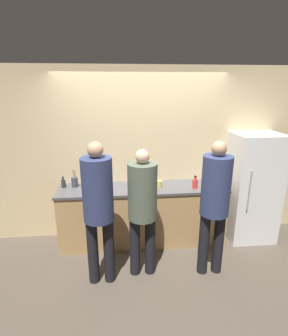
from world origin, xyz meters
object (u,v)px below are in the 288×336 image
at_px(utensil_crock, 75,182).
at_px(cup_blue, 131,183).
at_px(cup_yellow, 159,184).
at_px(person_left, 98,203).
at_px(person_center, 142,204).
at_px(bottle_dark, 63,183).
at_px(fruit_bowl, 146,181).
at_px(refrigerator, 252,187).
at_px(person_right, 215,199).
at_px(bottle_red, 195,183).

xyz_separation_m(utensil_crock, cup_blue, (0.82, -0.05, -0.03)).
bearing_deg(cup_yellow, utensil_crock, 174.02).
relative_size(person_left, utensil_crock, 6.79).
bearing_deg(person_center, bottle_dark, 142.65).
height_order(fruit_bowl, cup_blue, fruit_bowl).
bearing_deg(bottle_dark, fruit_bowl, 1.34).
relative_size(refrigerator, fruit_bowl, 5.85).
bearing_deg(person_right, person_center, 175.96).
relative_size(person_left, person_right, 1.02).
bearing_deg(cup_blue, person_right, -41.47).
distance_m(bottle_red, cup_blue, 0.93).
xyz_separation_m(person_left, utensil_crock, (-0.41, 0.94, -0.07)).
height_order(person_right, bottle_dark, person_right).
distance_m(refrigerator, person_right, 1.20).
bearing_deg(person_center, utensil_crock, 137.66).
bearing_deg(utensil_crock, cup_blue, -3.70).
distance_m(person_left, person_right, 1.37).
bearing_deg(refrigerator, person_right, -138.59).
xyz_separation_m(person_center, cup_yellow, (0.31, 0.71, -0.03)).
bearing_deg(cup_blue, cup_yellow, -10.56).
bearing_deg(utensil_crock, bottle_dark, -175.17).
bearing_deg(person_left, person_right, 1.57).
relative_size(refrigerator, bottle_dark, 10.14).
bearing_deg(utensil_crock, person_center, -42.34).
bearing_deg(cup_blue, bottle_red, -10.48).
height_order(person_center, utensil_crock, person_center).
relative_size(fruit_bowl, cup_blue, 3.21).
bearing_deg(person_left, utensil_crock, 113.66).
height_order(person_right, bottle_red, person_right).
relative_size(person_center, fruit_bowl, 5.76).
height_order(refrigerator, bottle_dark, refrigerator).
relative_size(fruit_bowl, cup_yellow, 2.88).
bearing_deg(person_center, person_left, -169.08).
height_order(refrigerator, utensil_crock, refrigerator).
bearing_deg(fruit_bowl, person_center, -98.48).
distance_m(person_left, bottle_dark, 1.09).
height_order(bottle_dark, cup_blue, bottle_dark).
distance_m(person_right, bottle_red, 0.68).
relative_size(utensil_crock, bottle_red, 1.38).
distance_m(refrigerator, bottle_red, 0.95).
relative_size(refrigerator, cup_yellow, 16.86).
bearing_deg(cup_yellow, bottle_red, -10.42).
bearing_deg(person_center, person_right, -4.04).
bearing_deg(cup_yellow, fruit_bowl, 141.68).
distance_m(utensil_crock, bottle_dark, 0.16).
xyz_separation_m(person_left, bottle_red, (1.33, 0.71, -0.07)).
relative_size(person_left, bottle_red, 9.38).
bearing_deg(person_left, refrigerator, 19.94).
height_order(utensil_crock, cup_yellow, utensil_crock).
bearing_deg(fruit_bowl, utensil_crock, -179.19).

